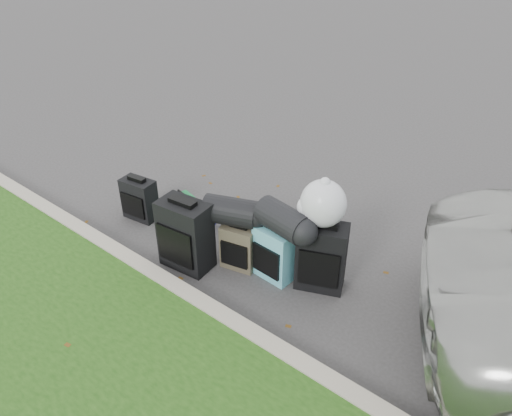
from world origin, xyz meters
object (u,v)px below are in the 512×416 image
Objects in this scene: suitcase_large_black_left at (186,235)px; suitcase_teal at (275,253)px; suitcase_large_black_right at (321,257)px; suitcase_small_black at (140,199)px; tote_green at (185,208)px; suitcase_olive at (239,246)px; tote_navy at (203,217)px.

suitcase_large_black_left reaches higher than suitcase_teal.
suitcase_small_black is at bearing 164.42° from suitcase_large_black_right.
suitcase_small_black is 0.59m from tote_green.
suitcase_olive is (0.48, 0.35, -0.14)m from suitcase_large_black_left.
suitcase_small_black is 1.03× the size of suitcase_olive.
suitcase_large_black_left reaches higher than tote_navy.
suitcase_olive is at bearing -6.45° from suitcase_small_black.
suitcase_teal is 2.40× the size of tote_navy.
suitcase_olive is 1.62× the size of tote_green.
suitcase_teal is 1.33m from tote_navy.
suitcase_small_black is 0.88× the size of suitcase_teal.
suitcase_olive reaches higher than tote_green.
suitcase_teal is (0.41, 0.11, 0.04)m from suitcase_olive.
tote_green is at bearing 131.07° from suitcase_large_black_left.
suitcase_large_black_right reaches higher than suitcase_teal.
suitcase_large_black_right is at bearing 24.60° from suitcase_teal.
suitcase_teal reaches higher than suitcase_small_black.
tote_green is at bearing 152.84° from suitcase_olive.
tote_green is at bearing -177.94° from tote_navy.
tote_navy is (0.29, 0.04, -0.04)m from tote_green.
suitcase_teal reaches higher than suitcase_olive.
suitcase_large_black_left is 2.48× the size of tote_green.
suitcase_small_black is 2.11× the size of tote_navy.
suitcase_olive is 0.86× the size of suitcase_teal.
suitcase_olive is 0.95m from tote_navy.
suitcase_large_black_left reaches higher than suitcase_olive.
suitcase_large_black_right is (0.47, 0.18, 0.07)m from suitcase_teal.
suitcase_olive is at bearing 174.99° from suitcase_large_black_right.
tote_navy is (0.77, 0.37, -0.14)m from suitcase_small_black.
suitcase_small_black is at bearing 158.85° from suitcase_large_black_left.
suitcase_teal is at bearing 178.13° from suitcase_large_black_right.
suitcase_teal is 1.89× the size of tote_green.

